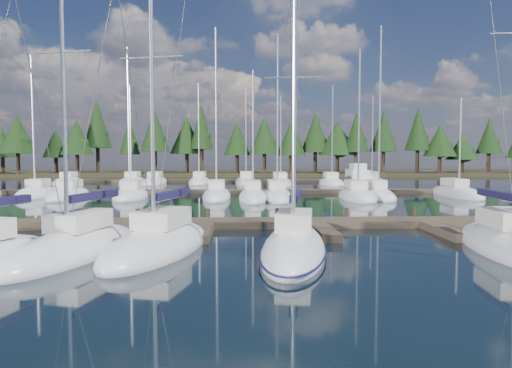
{
  "coord_description": "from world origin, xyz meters",
  "views": [
    {
      "loc": [
        1.88,
        -7.04,
        3.95
      ],
      "look_at": [
        2.86,
        22.0,
        2.12
      ],
      "focal_mm": 32.0,
      "sensor_mm": 36.0,
      "label": 1
    }
  ],
  "objects_px": {
    "front_sailboat_2": "(75,248)",
    "front_sailboat_5": "(511,245)",
    "front_sailboat_4": "(294,248)",
    "main_dock": "(206,225)",
    "front_sailboat_3": "(159,245)",
    "motor_yacht_right": "(357,180)"
  },
  "relations": [
    {
      "from": "front_sailboat_2",
      "to": "front_sailboat_5",
      "type": "distance_m",
      "value": 17.48
    },
    {
      "from": "front_sailboat_4",
      "to": "front_sailboat_5",
      "type": "xyz_separation_m",
      "value": [
        8.86,
        0.2,
        0.02
      ]
    },
    {
      "from": "main_dock",
      "to": "front_sailboat_2",
      "type": "distance_m",
      "value": 7.95
    },
    {
      "from": "front_sailboat_5",
      "to": "main_dock",
      "type": "bearing_deg",
      "value": 153.24
    },
    {
      "from": "front_sailboat_2",
      "to": "front_sailboat_3",
      "type": "height_order",
      "value": "front_sailboat_2"
    },
    {
      "from": "front_sailboat_2",
      "to": "front_sailboat_4",
      "type": "relative_size",
      "value": 1.13
    },
    {
      "from": "front_sailboat_3",
      "to": "front_sailboat_2",
      "type": "bearing_deg",
      "value": -168.17
    },
    {
      "from": "front_sailboat_3",
      "to": "front_sailboat_5",
      "type": "xyz_separation_m",
      "value": [
        14.32,
        -0.69,
        0.01
      ]
    },
    {
      "from": "main_dock",
      "to": "front_sailboat_4",
      "type": "xyz_separation_m",
      "value": [
        3.98,
        -6.67,
        0.08
      ]
    },
    {
      "from": "main_dock",
      "to": "front_sailboat_3",
      "type": "height_order",
      "value": "front_sailboat_3"
    },
    {
      "from": "front_sailboat_2",
      "to": "front_sailboat_5",
      "type": "height_order",
      "value": "front_sailboat_5"
    },
    {
      "from": "main_dock",
      "to": "front_sailboat_4",
      "type": "distance_m",
      "value": 7.77
    },
    {
      "from": "front_sailboat_4",
      "to": "front_sailboat_5",
      "type": "height_order",
      "value": "front_sailboat_5"
    },
    {
      "from": "front_sailboat_3",
      "to": "front_sailboat_4",
      "type": "xyz_separation_m",
      "value": [
        5.45,
        -0.88,
        -0.01
      ]
    },
    {
      "from": "front_sailboat_2",
      "to": "front_sailboat_3",
      "type": "relative_size",
      "value": 1.0
    },
    {
      "from": "front_sailboat_2",
      "to": "main_dock",
      "type": "bearing_deg",
      "value": 54.27
    },
    {
      "from": "front_sailboat_5",
      "to": "motor_yacht_right",
      "type": "distance_m",
      "value": 45.62
    },
    {
      "from": "main_dock",
      "to": "motor_yacht_right",
      "type": "relative_size",
      "value": 4.72
    },
    {
      "from": "front_sailboat_3",
      "to": "front_sailboat_4",
      "type": "relative_size",
      "value": 1.13
    },
    {
      "from": "main_dock",
      "to": "front_sailboat_4",
      "type": "bearing_deg",
      "value": -59.2
    },
    {
      "from": "front_sailboat_2",
      "to": "motor_yacht_right",
      "type": "bearing_deg",
      "value": 63.24
    },
    {
      "from": "main_dock",
      "to": "front_sailboat_5",
      "type": "bearing_deg",
      "value": -26.76
    }
  ]
}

